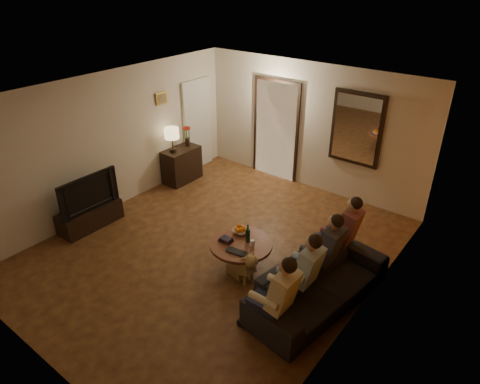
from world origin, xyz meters
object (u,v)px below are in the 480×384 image
Objects in this scene: table_lamp at (172,140)px; dog at (241,263)px; person_a at (278,302)px; person_c at (325,255)px; dresser at (182,165)px; wine_bottle at (248,233)px; sofa at (319,284)px; person_b at (303,276)px; coffee_table at (241,255)px; tv at (85,191)px; person_d at (344,236)px; bowl at (241,231)px; tv_stand at (90,217)px; laptop at (235,253)px.

table_lamp is 3.54m from dog.
person_a and person_c have the same top height.
dresser is 2.68× the size of wine_bottle.
wine_bottle reaches higher than sofa.
person_b is 1.25× the size of coffee_table.
person_b is at bearing -83.76° from tv.
person_d reaches higher than coffee_table.
bowl is (-1.42, 0.49, -0.12)m from person_b.
table_lamp reaches higher than wine_bottle.
person_c is at bearing 14.28° from tv_stand.
coffee_table is at bearing -26.06° from table_lamp.
sofa is 0.42m from person_b.
wine_bottle is (-1.19, -0.83, 0.01)m from person_d.
wine_bottle is (-1.19, 0.97, 0.01)m from person_a.
table_lamp is at bearing 141.67° from laptop.
person_d is 1.25× the size of coffee_table.
tv reaches higher than tv_stand.
table_lamp is 3.48m from laptop.
tv_stand is at bearing -90.00° from table_lamp.
dog is 0.21m from laptop.
table_lamp is 0.45× the size of person_d.
person_b reaches higher than tv.
coffee_table is 0.38m from bowl.
wine_bottle is (2.94, 0.82, 0.42)m from tv_stand.
sofa is (4.23, 0.75, -0.38)m from tv.
sofa is 1.86× the size of person_d.
tv_stand is 0.95× the size of person_d.
dresser is 0.73× the size of tv_stand.
tv_stand is at bearing -90.00° from dresser.
table_lamp is 1.64× the size of laptop.
person_b is at bearing -22.21° from table_lamp.
bowl is (-1.52, 0.19, 0.16)m from sofa.
dog is (3.06, 0.51, -0.43)m from tv.
table_lamp is 0.45× the size of person_c.
table_lamp is (0.00, -0.22, 0.64)m from dresser.
dog is at bearing -27.96° from table_lamp.
person_a reaches higher than coffee_table.
laptop is at bearing -121.73° from dog.
tv_stand is at bearing 179.62° from laptop.
coffee_table is (2.89, 0.72, -0.48)m from tv.
person_c is 2.14× the size of dog.
table_lamp reaches higher than person_a.
dresser is 4.84m from person_a.
person_d is 1.59m from bowl.
tv is at bearing -164.37° from wine_bottle.
table_lamp reaches higher than bowl.
tv reaches higher than coffee_table.
dresser reaches higher than bowl.
wine_bottle is (0.23, -0.12, 0.12)m from bowl.
tv is at bearing -90.00° from dresser.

